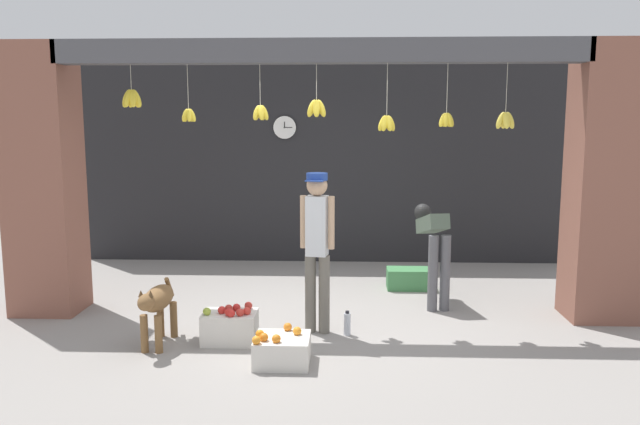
{
  "coord_description": "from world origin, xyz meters",
  "views": [
    {
      "loc": [
        0.27,
        -6.3,
        2.1
      ],
      "look_at": [
        0.0,
        0.43,
        1.11
      ],
      "focal_mm": 35.0,
      "sensor_mm": 36.0,
      "label": 1
    }
  ],
  "objects_px": {
    "dog": "(157,303)",
    "fruit_crate_oranges": "(282,349)",
    "worker_stooping": "(433,241)",
    "fruit_crate_apples": "(230,326)",
    "produce_box_green": "(409,279)",
    "shopkeeper": "(317,240)",
    "water_bottle": "(347,324)",
    "wall_clock": "(285,127)"
  },
  "relations": [
    {
      "from": "dog",
      "to": "worker_stooping",
      "type": "distance_m",
      "value": 3.13
    },
    {
      "from": "dog",
      "to": "wall_clock",
      "type": "relative_size",
      "value": 2.31
    },
    {
      "from": "dog",
      "to": "worker_stooping",
      "type": "bearing_deg",
      "value": 120.88
    },
    {
      "from": "worker_stooping",
      "to": "produce_box_green",
      "type": "height_order",
      "value": "worker_stooping"
    },
    {
      "from": "worker_stooping",
      "to": "fruit_crate_apples",
      "type": "height_order",
      "value": "worker_stooping"
    },
    {
      "from": "dog",
      "to": "shopkeeper",
      "type": "distance_m",
      "value": 1.63
    },
    {
      "from": "dog",
      "to": "produce_box_green",
      "type": "xyz_separation_m",
      "value": [
        2.56,
        2.12,
        -0.28
      ]
    },
    {
      "from": "fruit_crate_apples",
      "to": "wall_clock",
      "type": "bearing_deg",
      "value": 86.7
    },
    {
      "from": "fruit_crate_oranges",
      "to": "shopkeeper",
      "type": "bearing_deg",
      "value": 71.74
    },
    {
      "from": "dog",
      "to": "fruit_crate_oranges",
      "type": "height_order",
      "value": "dog"
    },
    {
      "from": "dog",
      "to": "fruit_crate_oranges",
      "type": "xyz_separation_m",
      "value": [
        1.2,
        -0.39,
        -0.28
      ]
    },
    {
      "from": "shopkeeper",
      "to": "wall_clock",
      "type": "distance_m",
      "value": 3.39
    },
    {
      "from": "shopkeeper",
      "to": "fruit_crate_apples",
      "type": "height_order",
      "value": "shopkeeper"
    },
    {
      "from": "fruit_crate_oranges",
      "to": "wall_clock",
      "type": "xyz_separation_m",
      "value": [
        -0.34,
        3.99,
        1.87
      ]
    },
    {
      "from": "dog",
      "to": "worker_stooping",
      "type": "height_order",
      "value": "worker_stooping"
    },
    {
      "from": "wall_clock",
      "to": "fruit_crate_apples",
      "type": "bearing_deg",
      "value": -93.3
    },
    {
      "from": "produce_box_green",
      "to": "wall_clock",
      "type": "bearing_deg",
      "value": 138.92
    },
    {
      "from": "fruit_crate_oranges",
      "to": "fruit_crate_apples",
      "type": "xyz_separation_m",
      "value": [
        -0.55,
        0.5,
        0.03
      ]
    },
    {
      "from": "worker_stooping",
      "to": "dog",
      "type": "bearing_deg",
      "value": -161.5
    },
    {
      "from": "fruit_crate_oranges",
      "to": "fruit_crate_apples",
      "type": "relative_size",
      "value": 0.94
    },
    {
      "from": "fruit_crate_oranges",
      "to": "water_bottle",
      "type": "height_order",
      "value": "fruit_crate_oranges"
    },
    {
      "from": "fruit_crate_oranges",
      "to": "produce_box_green",
      "type": "xyz_separation_m",
      "value": [
        1.35,
        2.51,
        0.0
      ]
    },
    {
      "from": "worker_stooping",
      "to": "fruit_crate_oranges",
      "type": "bearing_deg",
      "value": -139.36
    },
    {
      "from": "dog",
      "to": "fruit_crate_apples",
      "type": "bearing_deg",
      "value": 102.72
    },
    {
      "from": "dog",
      "to": "water_bottle",
      "type": "xyz_separation_m",
      "value": [
        1.78,
        0.36,
        -0.3
      ]
    },
    {
      "from": "dog",
      "to": "produce_box_green",
      "type": "distance_m",
      "value": 3.33
    },
    {
      "from": "fruit_crate_oranges",
      "to": "wall_clock",
      "type": "distance_m",
      "value": 4.42
    },
    {
      "from": "fruit_crate_oranges",
      "to": "wall_clock",
      "type": "bearing_deg",
      "value": 94.94
    },
    {
      "from": "dog",
      "to": "wall_clock",
      "type": "distance_m",
      "value": 4.03
    },
    {
      "from": "dog",
      "to": "fruit_crate_apples",
      "type": "relative_size",
      "value": 1.59
    },
    {
      "from": "shopkeeper",
      "to": "wall_clock",
      "type": "relative_size",
      "value": 4.56
    },
    {
      "from": "produce_box_green",
      "to": "water_bottle",
      "type": "distance_m",
      "value": 1.92
    },
    {
      "from": "produce_box_green",
      "to": "water_bottle",
      "type": "relative_size",
      "value": 2.23
    },
    {
      "from": "fruit_crate_oranges",
      "to": "produce_box_green",
      "type": "height_order",
      "value": "fruit_crate_oranges"
    },
    {
      "from": "shopkeeper",
      "to": "produce_box_green",
      "type": "bearing_deg",
      "value": -112.53
    },
    {
      "from": "fruit_crate_oranges",
      "to": "produce_box_green",
      "type": "bearing_deg",
      "value": 61.67
    },
    {
      "from": "dog",
      "to": "fruit_crate_oranges",
      "type": "relative_size",
      "value": 1.69
    },
    {
      "from": "fruit_crate_oranges",
      "to": "water_bottle",
      "type": "xyz_separation_m",
      "value": [
        0.57,
        0.75,
        -0.01
      ]
    },
    {
      "from": "worker_stooping",
      "to": "fruit_crate_apples",
      "type": "bearing_deg",
      "value": -156.7
    },
    {
      "from": "shopkeeper",
      "to": "water_bottle",
      "type": "height_order",
      "value": "shopkeeper"
    },
    {
      "from": "shopkeeper",
      "to": "dog",
      "type": "bearing_deg",
      "value": 26.63
    },
    {
      "from": "fruit_crate_oranges",
      "to": "fruit_crate_apples",
      "type": "height_order",
      "value": "fruit_crate_apples"
    }
  ]
}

